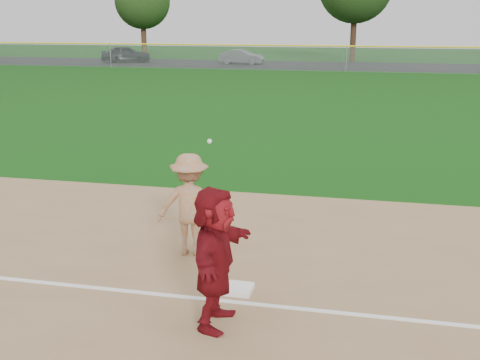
% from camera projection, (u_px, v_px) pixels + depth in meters
% --- Properties ---
extents(ground, '(160.00, 160.00, 0.00)m').
position_uv_depth(ground, '(220.00, 279.00, 9.91)').
color(ground, '#10470D').
rests_on(ground, ground).
extents(foul_line, '(60.00, 0.10, 0.01)m').
position_uv_depth(foul_line, '(207.00, 299.00, 9.15)').
color(foul_line, white).
rests_on(foul_line, infield_dirt).
extents(parking_asphalt, '(120.00, 10.00, 0.01)m').
position_uv_depth(parking_asphalt, '(349.00, 66.00, 53.24)').
color(parking_asphalt, black).
rests_on(parking_asphalt, ground).
extents(first_base, '(0.42, 0.42, 0.09)m').
position_uv_depth(first_base, '(239.00, 289.00, 9.40)').
color(first_base, white).
rests_on(first_base, infield_dirt).
extents(base_runner, '(0.66, 1.87, 2.00)m').
position_uv_depth(base_runner, '(215.00, 257.00, 8.17)').
color(base_runner, maroon).
rests_on(base_runner, infield_dirt).
extents(car_left, '(5.02, 3.38, 1.59)m').
position_uv_depth(car_left, '(126.00, 54.00, 57.29)').
color(car_left, black).
rests_on(car_left, parking_asphalt).
extents(car_mid, '(4.08, 1.55, 1.33)m').
position_uv_depth(car_mid, '(241.00, 57.00, 55.17)').
color(car_mid, '#505357').
rests_on(car_mid, parking_asphalt).
extents(first_base_play, '(1.28, 0.94, 2.23)m').
position_uv_depth(first_base_play, '(190.00, 204.00, 10.72)').
color(first_base_play, gray).
rests_on(first_base_play, infield_dirt).
extents(outfield_fence, '(110.00, 0.12, 110.00)m').
position_uv_depth(outfield_fence, '(347.00, 47.00, 47.08)').
color(outfield_fence, '#999EA0').
rests_on(outfield_fence, ground).
extents(tree_1, '(5.80, 5.80, 8.75)m').
position_uv_depth(tree_1, '(142.00, 1.00, 62.94)').
color(tree_1, '#3C2615').
rests_on(tree_1, ground).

